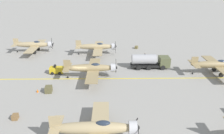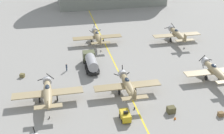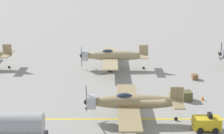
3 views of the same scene
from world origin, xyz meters
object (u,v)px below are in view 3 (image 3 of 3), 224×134
at_px(tow_tractor, 207,123).
at_px(traffic_cone, 203,98).
at_px(airplane_mid_right, 113,56).
at_px(supply_crate_mid_lane, 195,77).
at_px(supply_crate_outboard, 187,96).
at_px(fuel_tanker, 0,129).
at_px(airplane_mid_center, 132,102).

height_order(tow_tractor, traffic_cone, tow_tractor).
bearing_deg(tow_tractor, airplane_mid_right, 24.05).
distance_m(tow_tractor, supply_crate_mid_lane, 15.43).
relative_size(supply_crate_outboard, traffic_cone, 2.34).
height_order(airplane_mid_right, fuel_tanker, airplane_mid_right).
distance_m(airplane_mid_right, airplane_mid_center, 17.86).
bearing_deg(airplane_mid_right, fuel_tanker, 140.29).
bearing_deg(supply_crate_mid_lane, tow_tractor, 171.92).
height_order(airplane_mid_right, supply_crate_outboard, airplane_mid_right).
height_order(airplane_mid_center, fuel_tanker, airplane_mid_center).
height_order(airplane_mid_right, traffic_cone, airplane_mid_right).
xyz_separation_m(airplane_mid_center, traffic_cone, (5.52, -8.60, -1.74)).
bearing_deg(airplane_mid_center, fuel_tanker, 117.55).
bearing_deg(supply_crate_mid_lane, fuel_tanker, 130.30).
xyz_separation_m(airplane_mid_right, tow_tractor, (-20.01, -8.93, -1.22)).
bearing_deg(supply_crate_outboard, fuel_tanker, 119.37).
bearing_deg(supply_crate_outboard, traffic_cone, -91.25).
relative_size(airplane_mid_center, supply_crate_mid_lane, 13.79).
bearing_deg(airplane_mid_center, airplane_mid_right, 10.96).
distance_m(airplane_mid_center, tow_tractor, 7.55).
bearing_deg(airplane_mid_right, traffic_cone, -155.39).
bearing_deg(airplane_mid_center, supply_crate_outboard, -45.27).
bearing_deg(tow_tractor, supply_crate_outboard, 2.84).
distance_m(airplane_mid_right, supply_crate_outboard, 14.97).
relative_size(airplane_mid_center, traffic_cone, 21.82).
relative_size(supply_crate_mid_lane, supply_crate_outboard, 0.68).
distance_m(airplane_mid_right, tow_tractor, 21.94).
bearing_deg(airplane_mid_center, tow_tractor, -102.36).
distance_m(supply_crate_outboard, traffic_cone, 1.89).
xyz_separation_m(supply_crate_mid_lane, traffic_cone, (-7.51, 0.68, -0.09)).
bearing_deg(supply_crate_outboard, tow_tractor, -177.16).
xyz_separation_m(airplane_mid_right, airplane_mid_center, (-17.77, -1.82, 0.00)).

